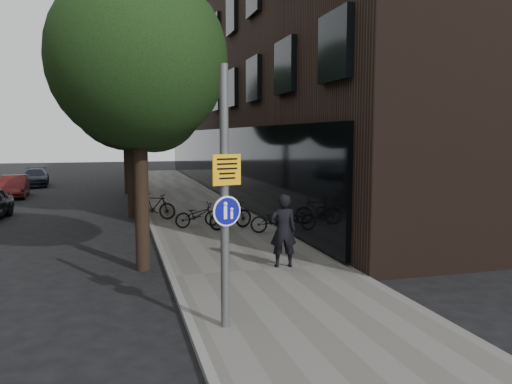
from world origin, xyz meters
name	(u,v)px	position (x,y,z in m)	size (l,w,h in m)	color
ground	(301,323)	(0.00, 0.00, 0.00)	(120.00, 120.00, 0.00)	black
sidewalk	(213,225)	(0.25, 10.00, 0.06)	(4.50, 60.00, 0.12)	#615E59
curb_edge	(152,228)	(-2.00, 10.00, 0.07)	(0.15, 60.00, 0.13)	slate
building_right_dark_brick	(305,47)	(8.50, 22.00, 9.00)	(12.00, 40.00, 18.00)	black
street_tree_near	(141,68)	(-2.53, 4.64, 5.11)	(4.40, 4.40, 7.50)	black
street_tree_mid	(131,95)	(-2.53, 13.14, 5.11)	(5.00, 5.00, 7.80)	black
street_tree_far	(127,107)	(-2.53, 22.14, 5.11)	(5.00, 5.00, 7.80)	black
signpost	(225,198)	(-1.44, -0.09, 2.39)	(0.51, 0.17, 4.49)	#595B5E
pedestrian	(283,231)	(0.82, 3.43, 1.05)	(0.68, 0.44, 1.86)	black
parked_bike_facade_near	(275,219)	(2.00, 7.76, 0.57)	(0.60, 1.72, 0.90)	black
parked_bike_facade_far	(231,215)	(0.67, 8.77, 0.64)	(0.49, 1.74, 1.05)	black
parked_bike_curb_near	(198,215)	(-0.40, 9.51, 0.56)	(0.59, 1.68, 0.88)	black
parked_bike_curb_far	(154,206)	(-1.80, 11.66, 0.64)	(0.49, 1.74, 1.05)	black
parked_car_mid	(15,186)	(-8.73, 22.05, 0.61)	(1.30, 3.72, 1.22)	#5A191A
parked_car_far	(35,177)	(-8.58, 28.47, 0.59)	(1.67, 4.10, 1.19)	black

